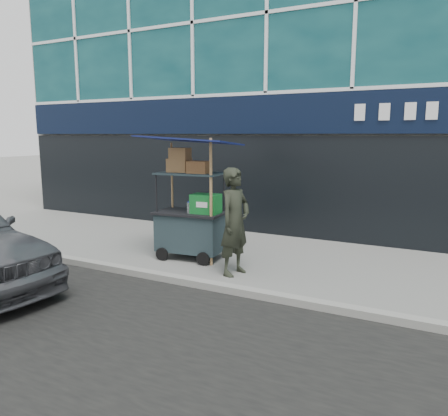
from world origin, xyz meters
The scene contains 5 objects.
ground centered at (0.00, 0.00, 0.00)m, with size 80.00×80.00×0.00m, color slate.
curb centered at (0.00, -0.20, 0.06)m, with size 80.00×0.18×0.12m, color gray.
building centered at (0.00, 6.95, 6.02)m, with size 16.00×6.20×12.00m.
vendor_cart centered at (-0.44, 1.20, 0.85)m, with size 1.90×1.42×2.42m.
vendor_man centered at (0.76, 0.68, 0.94)m, with size 0.68×0.45×1.88m, color black.
Camera 1 is at (4.01, -5.99, 2.43)m, focal length 35.00 mm.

